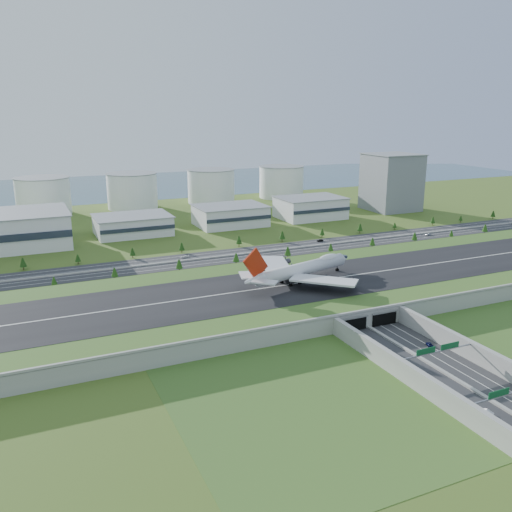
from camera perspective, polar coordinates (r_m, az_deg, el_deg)
name	(u,v)px	position (r m, az deg, el deg)	size (l,w,h in m)	color
ground	(315,295)	(299.36, 6.19, -4.11)	(1200.00, 1200.00, 0.00)	#435C1D
airfield_deck	(315,288)	(297.95, 6.23, -3.37)	(520.00, 100.00, 9.20)	gray
underpass_road	(445,365)	(224.71, 19.25, -10.80)	(38.80, 120.40, 8.00)	#28282B
sign_gantry_near	(438,352)	(226.08, 18.57, -9.59)	(38.70, 0.70, 9.80)	gray
sign_gantry_far	(511,394)	(204.87, 25.29, -13.00)	(38.70, 0.70, 9.80)	gray
north_expressway	(247,254)	(380.55, -0.99, 0.22)	(560.00, 36.00, 0.12)	#28282B
tree_row	(265,246)	(384.14, 0.97, 1.10)	(501.30, 48.72, 8.49)	#3D2819
hangar_mid_a	(133,225)	(450.55, -12.85, 3.19)	(58.00, 42.00, 15.00)	silver
hangar_mid_b	(230,216)	(473.61, -2.73, 4.26)	(58.00, 42.00, 17.00)	silver
hangar_mid_c	(310,208)	(507.49, 5.74, 5.06)	(58.00, 42.00, 19.00)	silver
office_tower	(391,182)	(561.54, 14.06, 7.53)	(46.00, 46.00, 55.00)	slate
fuel_tank_a	(43,196)	(559.58, -21.48, 5.86)	(50.00, 50.00, 35.00)	white
fuel_tank_b	(132,191)	(569.58, -12.89, 6.69)	(50.00, 50.00, 35.00)	white
fuel_tank_c	(211,186)	(591.75, -4.75, 7.33)	(50.00, 50.00, 35.00)	white
fuel_tank_d	(281,182)	(624.79, 2.68, 7.78)	(50.00, 50.00, 35.00)	white
bay_water	(133,185)	(743.90, -12.81, 7.27)	(1200.00, 260.00, 0.06)	#365667
boeing_747	(301,269)	(293.93, 4.72, -1.40)	(76.36, 71.21, 24.16)	silver
car_0	(404,360)	(230.09, 15.32, -10.52)	(1.91, 4.74, 1.62)	#BCBBC0
car_1	(488,412)	(204.08, 23.20, -14.84)	(1.39, 3.99, 1.32)	white
car_2	(429,344)	(247.88, 17.79, -8.83)	(2.17, 4.70, 1.31)	#0C123F
car_5	(320,240)	(418.52, 6.76, 1.64)	(1.77, 5.07, 1.67)	black
car_6	(429,234)	(457.43, 17.74, 2.18)	(2.64, 5.72, 1.59)	silver
car_7	(185,257)	(373.43, -7.49, -0.06)	(2.31, 5.69, 1.65)	white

